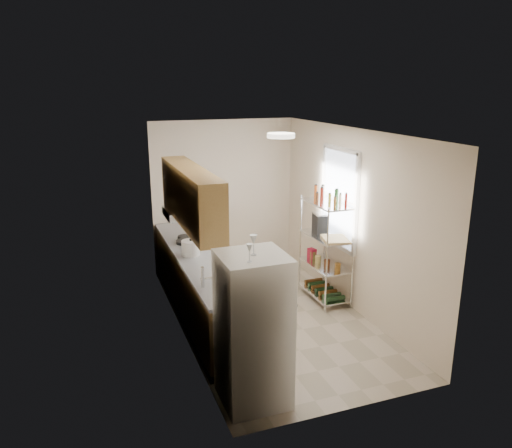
{
  "coord_description": "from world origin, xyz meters",
  "views": [
    {
      "loc": [
        -2.4,
        -5.96,
        3.19
      ],
      "look_at": [
        -0.12,
        0.25,
        1.31
      ],
      "focal_mm": 35.0,
      "sensor_mm": 36.0,
      "label": 1
    }
  ],
  "objects": [
    {
      "name": "wine_glass_b",
      "position": [
        -0.97,
        -1.87,
        1.68
      ],
      "size": [
        0.06,
        0.06,
        0.18
      ],
      "primitive_type": null,
      "color": "silver",
      "rests_on": "refrigerator"
    },
    {
      "name": "refrigerator",
      "position": [
        -0.87,
        -1.7,
        0.8
      ],
      "size": [
        0.66,
        0.66,
        1.59
      ],
      "primitive_type": "cube",
      "color": "white",
      "rests_on": "ground"
    },
    {
      "name": "ceiling_dome",
      "position": [
        0.0,
        -0.3,
        2.57
      ],
      "size": [
        0.34,
        0.34,
        0.05
      ],
      "primitive_type": "cylinder",
      "color": "white",
      "rests_on": "room"
    },
    {
      "name": "espresso_machine",
      "position": [
        1.0,
        0.51,
        1.16
      ],
      "size": [
        0.2,
        0.27,
        0.29
      ],
      "primitive_type": "cube",
      "rotation": [
        0.0,
        0.0,
        -0.12
      ],
      "color": "black",
      "rests_on": "bakers_rack"
    },
    {
      "name": "rice_cooker",
      "position": [
        -1.0,
        0.45,
        1.0
      ],
      "size": [
        0.26,
        0.26,
        0.21
      ],
      "primitive_type": "cylinder",
      "color": "silver",
      "rests_on": "counter_run"
    },
    {
      "name": "cutting_board",
      "position": [
        1.02,
        0.05,
        1.03
      ],
      "size": [
        0.44,
        0.52,
        0.03
      ],
      "primitive_type": "cube",
      "rotation": [
        0.0,
        0.0,
        -0.25
      ],
      "color": "tan",
      "rests_on": "bakers_rack"
    },
    {
      "name": "counter_run",
      "position": [
        -0.92,
        0.44,
        0.45
      ],
      "size": [
        0.63,
        3.51,
        0.9
      ],
      "color": "#AE874A",
      "rests_on": "ground"
    },
    {
      "name": "window",
      "position": [
        1.23,
        0.35,
        1.55
      ],
      "size": [
        0.06,
        1.0,
        1.46
      ],
      "primitive_type": "cube",
      "color": "white",
      "rests_on": "room"
    },
    {
      "name": "frying_pan_large",
      "position": [
        -0.97,
        1.0,
        0.92
      ],
      "size": [
        0.27,
        0.27,
        0.05
      ],
      "primitive_type": "cylinder",
      "rotation": [
        0.0,
        0.0,
        -0.01
      ],
      "color": "black",
      "rests_on": "counter_run"
    },
    {
      "name": "storage_bag",
      "position": [
        0.94,
        0.63,
        0.63
      ],
      "size": [
        0.11,
        0.14,
        0.15
      ],
      "primitive_type": "cube",
      "rotation": [
        0.0,
        0.0,
        0.19
      ],
      "color": "maroon",
      "rests_on": "bakers_rack"
    },
    {
      "name": "bakers_rack",
      "position": [
        1.0,
        0.3,
        1.11
      ],
      "size": [
        0.45,
        0.9,
        1.73
      ],
      "color": "silver",
      "rests_on": "ground"
    },
    {
      "name": "wine_glass_a",
      "position": [
        -0.87,
        -1.7,
        1.7
      ],
      "size": [
        0.07,
        0.07,
        0.2
      ],
      "primitive_type": null,
      "color": "silver",
      "rests_on": "refrigerator"
    },
    {
      "name": "room",
      "position": [
        0.0,
        0.0,
        1.3
      ],
      "size": [
        2.52,
        4.42,
        2.62
      ],
      "color": "#B5A693",
      "rests_on": "ground"
    },
    {
      "name": "frying_pan_small",
      "position": [
        -0.92,
        1.22,
        0.92
      ],
      "size": [
        0.26,
        0.26,
        0.04
      ],
      "primitive_type": "cylinder",
      "rotation": [
        0.0,
        0.0,
        0.27
      ],
      "color": "black",
      "rests_on": "counter_run"
    },
    {
      "name": "range_hood",
      "position": [
        -1.0,
        0.9,
        1.39
      ],
      "size": [
        0.5,
        0.6,
        0.12
      ],
      "primitive_type": "cube",
      "color": "#B7BABC",
      "rests_on": "room"
    },
    {
      "name": "upper_cabinets",
      "position": [
        -1.05,
        0.1,
        1.81
      ],
      "size": [
        0.33,
        2.2,
        0.72
      ],
      "primitive_type": "cube",
      "color": "#AE874A",
      "rests_on": "room"
    }
  ]
}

